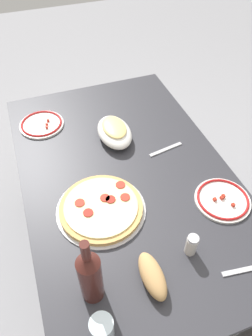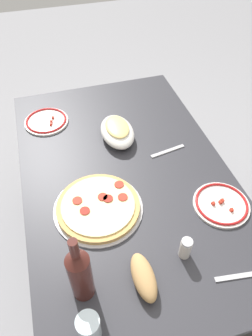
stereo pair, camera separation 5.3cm
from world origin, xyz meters
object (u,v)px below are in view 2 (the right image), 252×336
object	(u,v)px
wine_bottle	(80,274)
bread_loaf	(144,277)
side_plate_near	(221,204)
pepperoni_pizza	(98,207)
baked_pasta_dish	(117,131)
side_plate_far	(46,121)
spice_shaker	(186,248)
water_glass	(89,328)
dining_table	(126,190)

from	to	relation	value
wine_bottle	bread_loaf	distance (m)	0.21
side_plate_near	pepperoni_pizza	bearing A→B (deg)	75.76
baked_pasta_dish	side_plate_far	distance (m)	0.37
wine_bottle	spice_shaker	size ratio (longest dim) A/B	3.46
spice_shaker	water_glass	bearing A→B (deg)	113.26
pepperoni_pizza	water_glass	distance (m)	0.44
side_plate_near	dining_table	bearing A→B (deg)	48.92
dining_table	side_plate_far	size ratio (longest dim) A/B	6.47
wine_bottle	side_plate_far	bearing A→B (deg)	1.10
wine_bottle	side_plate_near	world-z (taller)	wine_bottle
dining_table	bread_loaf	size ratio (longest dim) A/B	8.33
water_glass	side_plate_far	distance (m)	1.01
dining_table	wine_bottle	distance (m)	0.57
baked_pasta_dish	water_glass	size ratio (longest dim) A/B	2.37
water_glass	spice_shaker	size ratio (longest dim) A/B	1.16
baked_pasta_dish	water_glass	xyz separation A→B (m)	(-0.80, 0.30, 0.01)
dining_table	spice_shaker	world-z (taller)	spice_shaker
spice_shaker	baked_pasta_dish	bearing A→B (deg)	5.33
wine_bottle	bread_loaf	world-z (taller)	wine_bottle
bread_loaf	spice_shaker	xyz separation A→B (m)	(0.05, -0.16, 0.01)
bread_loaf	spice_shaker	size ratio (longest dim) A/B	1.92
pepperoni_pizza	bread_loaf	xyz separation A→B (m)	(-0.32, -0.08, 0.02)
pepperoni_pizza	spice_shaker	xyz separation A→B (m)	(-0.27, -0.24, 0.03)
wine_bottle	baked_pasta_dish	bearing A→B (deg)	-23.40
water_glass	spice_shaker	distance (m)	0.39
baked_pasta_dish	side_plate_near	distance (m)	0.57
dining_table	side_plate_far	xyz separation A→B (m)	(0.44, 0.28, 0.12)
baked_pasta_dish	water_glass	bearing A→B (deg)	159.58
baked_pasta_dish	side_plate_far	xyz separation A→B (m)	(0.21, 0.31, -0.03)
bread_loaf	dining_table	bearing A→B (deg)	-9.53
wine_bottle	side_plate_far	xyz separation A→B (m)	(0.88, 0.02, -0.11)
wine_bottle	pepperoni_pizza	bearing A→B (deg)	-21.04
spice_shaker	pepperoni_pizza	bearing A→B (deg)	41.70
dining_table	pepperoni_pizza	distance (m)	0.25
bread_loaf	side_plate_near	bearing A→B (deg)	-62.23
dining_table	pepperoni_pizza	xyz separation A→B (m)	(-0.15, 0.15, 0.13)
dining_table	water_glass	distance (m)	0.66
wine_bottle	spice_shaker	xyz separation A→B (m)	(0.03, -0.35, -0.08)
baked_pasta_dish	spice_shaker	xyz separation A→B (m)	(-0.65, -0.06, 0.00)
water_glass	side_plate_far	bearing A→B (deg)	0.59
dining_table	side_plate_near	bearing A→B (deg)	-131.08
wine_bottle	side_plate_far	size ratio (longest dim) A/B	1.40
side_plate_near	side_plate_far	xyz separation A→B (m)	(0.70, 0.59, -0.00)
side_plate_near	side_plate_far	distance (m)	0.92
pepperoni_pizza	water_glass	bearing A→B (deg)	164.13
dining_table	pepperoni_pizza	world-z (taller)	pepperoni_pizza
wine_bottle	side_plate_near	bearing A→B (deg)	-72.70
baked_pasta_dish	water_glass	world-z (taller)	water_glass
water_glass	spice_shaker	bearing A→B (deg)	-66.74
pepperoni_pizza	baked_pasta_dish	xyz separation A→B (m)	(0.38, -0.18, 0.03)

